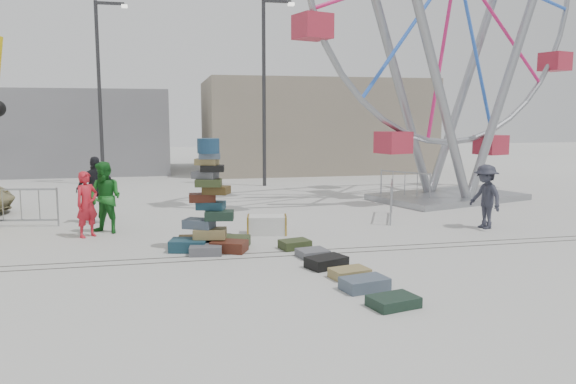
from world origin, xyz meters
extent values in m
plane|color=#9E9E99|center=(0.00, 0.00, 0.00)|extent=(90.00, 90.00, 0.00)
cube|color=#47443F|center=(0.00, 0.60, 0.00)|extent=(40.00, 0.04, 0.01)
cube|color=#47443F|center=(0.00, 1.00, 0.00)|extent=(40.00, 0.04, 0.01)
cube|color=gray|center=(7.00, 20.00, 2.50)|extent=(12.00, 8.00, 5.00)
cube|color=gray|center=(-6.00, 22.00, 2.20)|extent=(10.00, 8.00, 4.40)
cylinder|color=#2D2D30|center=(3.00, 13.00, 4.00)|extent=(0.16, 0.16, 8.00)
cube|color=#2D2D30|center=(3.60, 13.00, 7.90)|extent=(1.20, 0.15, 0.12)
cube|color=silver|center=(4.20, 13.00, 7.80)|extent=(0.25, 0.25, 0.12)
cylinder|color=#2D2D30|center=(-4.00, 15.00, 4.00)|extent=(0.16, 0.16, 8.00)
cube|color=#2D2D30|center=(-3.40, 15.00, 7.90)|extent=(1.20, 0.15, 0.12)
cube|color=silver|center=(-2.80, 15.00, 7.80)|extent=(0.25, 0.25, 0.12)
cube|color=#1A4050|center=(-0.80, 1.55, 0.14)|extent=(0.95, 0.76, 0.27)
cube|color=#502215|center=(0.11, 1.28, 0.13)|extent=(0.94, 0.82, 0.25)
cube|color=#4B3818|center=(-0.65, 2.06, 0.12)|extent=(0.77, 0.56, 0.23)
cube|color=#344020|center=(0.26, 1.78, 0.13)|extent=(0.89, 0.76, 0.25)
cube|color=slate|center=(-0.43, 1.12, 0.10)|extent=(0.77, 0.57, 0.21)
cube|color=black|center=(-0.13, 2.12, 0.12)|extent=(0.82, 0.70, 0.23)
cube|color=olive|center=(-0.30, 1.57, 0.39)|extent=(0.82, 0.64, 0.23)
cube|color=#4B5A6B|center=(-0.54, 1.67, 0.61)|extent=(0.81, 0.72, 0.21)
cube|color=#1A3024|center=(-0.08, 1.48, 0.82)|extent=(0.71, 0.54, 0.21)
cube|color=#1A4050|center=(-0.25, 1.72, 1.02)|extent=(0.73, 0.61, 0.19)
cube|color=#502215|center=(-0.45, 1.72, 1.20)|extent=(0.63, 0.45, 0.19)
cube|color=#4B3818|center=(-0.13, 1.57, 1.39)|extent=(0.69, 0.61, 0.19)
cube|color=#344020|center=(-0.31, 1.52, 1.57)|extent=(0.65, 0.50, 0.17)
cube|color=slate|center=(-0.38, 1.68, 1.74)|extent=(0.66, 0.59, 0.17)
cube|color=black|center=(-0.22, 1.54, 1.90)|extent=(0.57, 0.43, 0.15)
cube|color=olive|center=(-0.33, 1.63, 2.04)|extent=(0.59, 0.50, 0.15)
cube|color=#4B5A6B|center=(-0.28, 1.53, 2.18)|extent=(0.52, 0.37, 0.13)
cylinder|color=navy|center=(-0.30, 1.57, 2.41)|extent=(0.50, 0.50, 0.34)
cube|color=gray|center=(8.89, 7.47, 0.11)|extent=(5.99, 4.62, 0.21)
cylinder|color=gray|center=(7.56, 6.06, 4.23)|extent=(3.60, 1.41, 8.57)
cylinder|color=gray|center=(10.79, 7.08, 4.23)|extent=(3.60, 1.41, 8.57)
cylinder|color=gray|center=(6.99, 7.87, 4.23)|extent=(3.60, 1.41, 8.57)
cylinder|color=gray|center=(10.21, 8.89, 4.23)|extent=(3.60, 1.41, 8.57)
cube|color=#A42336|center=(8.89, 7.47, 1.58)|extent=(1.19, 1.19, 0.74)
cube|color=silver|center=(1.30, 3.00, 0.24)|extent=(1.12, 0.77, 0.48)
cube|color=#344020|center=(1.64, 1.25, 0.10)|extent=(0.77, 0.64, 0.21)
cube|color=slate|center=(1.85, 0.40, 0.08)|extent=(0.73, 0.68, 0.17)
cube|color=black|center=(1.91, -0.48, 0.11)|extent=(0.94, 0.78, 0.22)
cube|color=olive|center=(2.13, -1.29, 0.09)|extent=(0.81, 0.63, 0.18)
cube|color=#4B5A6B|center=(2.15, -2.06, 0.11)|extent=(0.91, 0.68, 0.23)
cube|color=#1A3024|center=(2.30, -3.01, 0.09)|extent=(0.88, 0.71, 0.18)
imported|color=red|center=(-3.24, 3.63, 0.85)|extent=(0.73, 0.71, 1.69)
imported|color=#1B6C22|center=(-2.83, 4.03, 0.95)|extent=(1.16, 1.09, 1.89)
imported|color=black|center=(-3.22, 5.60, 0.96)|extent=(1.16, 0.54, 1.93)
imported|color=#262733|center=(7.29, 2.45, 0.88)|extent=(0.80, 1.22, 1.76)
camera|label=1|loc=(-1.27, -11.24, 3.10)|focal=35.00mm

